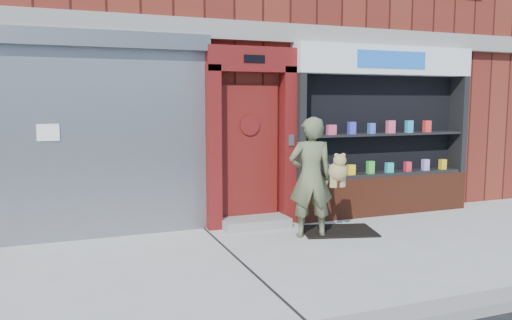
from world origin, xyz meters
TOP-DOWN VIEW (x-y plane):
  - ground at (0.00, 0.00)m, footprint 80.00×80.00m
  - curb at (0.00, -2.15)m, footprint 60.00×0.30m
  - building at (-0.00, 5.99)m, footprint 12.00×8.16m
  - shutter_bay at (-3.00, 1.93)m, footprint 3.10×0.30m
  - red_door_bay at (-0.75, 1.86)m, footprint 1.52×0.58m
  - pharmacy_bay at (1.75, 1.81)m, footprint 3.50×0.41m
  - woman at (-0.15, 0.86)m, footprint 0.87×0.63m
  - doormat at (0.37, 0.95)m, footprint 1.28×1.05m

SIDE VIEW (x-z plane):
  - ground at x=0.00m, z-range 0.00..0.00m
  - doormat at x=0.37m, z-range 0.00..0.03m
  - curb at x=0.00m, z-range 0.00..0.12m
  - woman at x=-0.15m, z-range 0.01..1.82m
  - pharmacy_bay at x=1.75m, z-range -0.13..2.87m
  - red_door_bay at x=-0.75m, z-range 0.01..2.91m
  - shutter_bay at x=-3.00m, z-range 0.20..3.24m
  - building at x=0.00m, z-range 0.00..8.00m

